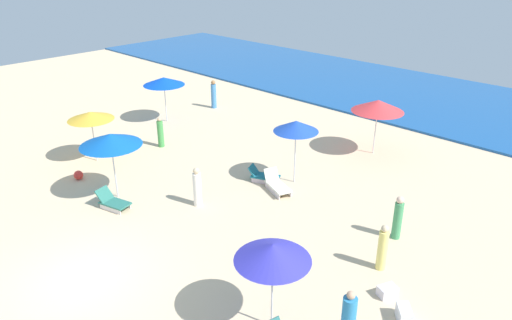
{
  "coord_description": "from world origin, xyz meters",
  "views": [
    {
      "loc": [
        11.59,
        -4.73,
        9.01
      ],
      "look_at": [
        -0.28,
        7.62,
        1.29
      ],
      "focal_mm": 33.68,
      "sensor_mm": 36.0,
      "label": 1
    }
  ],
  "objects_px": {
    "beachgoer_1": "(214,95)",
    "beach_ball_0": "(78,175)",
    "umbrella_0": "(296,126)",
    "beachgoer_3": "(398,218)",
    "lounge_chair_0_0": "(263,176)",
    "lounge_chair_0_1": "(277,185)",
    "umbrella_1": "(110,140)",
    "lounge_chair_1_0": "(113,202)",
    "beachgoer_5": "(197,188)",
    "beachgoer_0": "(383,248)",
    "umbrella_3": "(378,106)",
    "cooler_box_1": "(404,315)",
    "cooler_box_2": "(387,291)",
    "beachgoer_2": "(160,133)",
    "umbrella_4": "(164,81)",
    "umbrella_5": "(90,116)",
    "umbrella_2": "(273,252)"
  },
  "relations": [
    {
      "from": "beachgoer_0",
      "to": "lounge_chair_0_0",
      "type": "bearing_deg",
      "value": -88.5
    },
    {
      "from": "beachgoer_5",
      "to": "beach_ball_0",
      "type": "distance_m",
      "value": 5.7
    },
    {
      "from": "lounge_chair_1_0",
      "to": "cooler_box_1",
      "type": "xyz_separation_m",
      "value": [
        10.73,
        2.1,
        -0.04
      ]
    },
    {
      "from": "umbrella_2",
      "to": "beachgoer_1",
      "type": "xyz_separation_m",
      "value": [
        -14.65,
        11.01,
        -1.46
      ]
    },
    {
      "from": "umbrella_5",
      "to": "beachgoer_5",
      "type": "xyz_separation_m",
      "value": [
        6.48,
        0.57,
        -1.41
      ]
    },
    {
      "from": "cooler_box_1",
      "to": "lounge_chair_0_1",
      "type": "bearing_deg",
      "value": 25.59
    },
    {
      "from": "cooler_box_2",
      "to": "beachgoer_0",
      "type": "bearing_deg",
      "value": -117.74
    },
    {
      "from": "umbrella_2",
      "to": "umbrella_5",
      "type": "relative_size",
      "value": 1.07
    },
    {
      "from": "umbrella_5",
      "to": "beachgoer_2",
      "type": "height_order",
      "value": "umbrella_5"
    },
    {
      "from": "cooler_box_2",
      "to": "beachgoer_3",
      "type": "bearing_deg",
      "value": -131.99
    },
    {
      "from": "lounge_chair_0_0",
      "to": "lounge_chair_0_1",
      "type": "bearing_deg",
      "value": -127.6
    },
    {
      "from": "lounge_chair_0_0",
      "to": "cooler_box_1",
      "type": "xyz_separation_m",
      "value": [
        8.2,
        -3.4,
        -0.03
      ]
    },
    {
      "from": "umbrella_0",
      "to": "beachgoer_5",
      "type": "xyz_separation_m",
      "value": [
        -1.37,
        -4.01,
        -1.72
      ]
    },
    {
      "from": "umbrella_0",
      "to": "lounge_chair_0_1",
      "type": "distance_m",
      "value": 2.45
    },
    {
      "from": "cooler_box_1",
      "to": "umbrella_5",
      "type": "bearing_deg",
      "value": 50.42
    },
    {
      "from": "lounge_chair_0_1",
      "to": "beachgoer_3",
      "type": "relative_size",
      "value": 1.0
    },
    {
      "from": "umbrella_2",
      "to": "umbrella_3",
      "type": "distance_m",
      "value": 12.35
    },
    {
      "from": "umbrella_1",
      "to": "beachgoer_0",
      "type": "distance_m",
      "value": 10.38
    },
    {
      "from": "beachgoer_1",
      "to": "beach_ball_0",
      "type": "distance_m",
      "value": 10.83
    },
    {
      "from": "lounge_chair_0_1",
      "to": "beachgoer_5",
      "type": "xyz_separation_m",
      "value": [
        -1.39,
        -2.91,
        0.47
      ]
    },
    {
      "from": "lounge_chair_1_0",
      "to": "beachgoer_0",
      "type": "relative_size",
      "value": 0.9
    },
    {
      "from": "umbrella_5",
      "to": "umbrella_4",
      "type": "bearing_deg",
      "value": 110.68
    },
    {
      "from": "beachgoer_2",
      "to": "cooler_box_1",
      "type": "bearing_deg",
      "value": -69.38
    },
    {
      "from": "umbrella_4",
      "to": "umbrella_5",
      "type": "distance_m",
      "value": 5.81
    },
    {
      "from": "umbrella_2",
      "to": "beachgoer_3",
      "type": "height_order",
      "value": "umbrella_2"
    },
    {
      "from": "lounge_chair_0_1",
      "to": "umbrella_3",
      "type": "bearing_deg",
      "value": 14.56
    },
    {
      "from": "umbrella_3",
      "to": "umbrella_4",
      "type": "relative_size",
      "value": 1.04
    },
    {
      "from": "umbrella_0",
      "to": "beachgoer_3",
      "type": "relative_size",
      "value": 1.71
    },
    {
      "from": "umbrella_4",
      "to": "cooler_box_1",
      "type": "height_order",
      "value": "umbrella_4"
    },
    {
      "from": "umbrella_1",
      "to": "lounge_chair_1_0",
      "type": "bearing_deg",
      "value": -41.94
    },
    {
      "from": "beachgoer_1",
      "to": "cooler_box_2",
      "type": "height_order",
      "value": "beachgoer_1"
    },
    {
      "from": "lounge_chair_1_0",
      "to": "umbrella_4",
      "type": "relative_size",
      "value": 0.55
    },
    {
      "from": "lounge_chair_1_0",
      "to": "cooler_box_2",
      "type": "relative_size",
      "value": 2.65
    },
    {
      "from": "lounge_chair_0_1",
      "to": "umbrella_2",
      "type": "xyz_separation_m",
      "value": [
        4.83,
        -5.65,
        2.0
      ]
    },
    {
      "from": "beachgoer_3",
      "to": "cooler_box_2",
      "type": "xyz_separation_m",
      "value": [
        1.3,
        -2.8,
        -0.6
      ]
    },
    {
      "from": "umbrella_1",
      "to": "cooler_box_1",
      "type": "distance_m",
      "value": 11.69
    },
    {
      "from": "beachgoer_0",
      "to": "beachgoer_5",
      "type": "xyz_separation_m",
      "value": [
        -7.0,
        -1.34,
        0.01
      ]
    },
    {
      "from": "umbrella_2",
      "to": "umbrella_5",
      "type": "bearing_deg",
      "value": 170.31
    },
    {
      "from": "umbrella_4",
      "to": "beachgoer_2",
      "type": "xyz_separation_m",
      "value": [
        2.8,
        -2.4,
        -1.57
      ]
    },
    {
      "from": "umbrella_3",
      "to": "beach_ball_0",
      "type": "distance_m",
      "value": 13.42
    },
    {
      "from": "umbrella_0",
      "to": "umbrella_2",
      "type": "distance_m",
      "value": 8.32
    },
    {
      "from": "umbrella_1",
      "to": "beachgoer_2",
      "type": "distance_m",
      "value": 5.42
    },
    {
      "from": "umbrella_0",
      "to": "beach_ball_0",
      "type": "bearing_deg",
      "value": -137.62
    },
    {
      "from": "umbrella_3",
      "to": "beachgoer_1",
      "type": "height_order",
      "value": "umbrella_3"
    },
    {
      "from": "umbrella_0",
      "to": "lounge_chair_0_1",
      "type": "bearing_deg",
      "value": -89.0
    },
    {
      "from": "beachgoer_1",
      "to": "lounge_chair_1_0",
      "type": "bearing_deg",
      "value": 106.8
    },
    {
      "from": "lounge_chair_0_0",
      "to": "beachgoer_2",
      "type": "relative_size",
      "value": 0.93
    },
    {
      "from": "lounge_chair_0_0",
      "to": "umbrella_3",
      "type": "bearing_deg",
      "value": -40.12
    },
    {
      "from": "beachgoer_2",
      "to": "beachgoer_5",
      "type": "bearing_deg",
      "value": -82.0
    },
    {
      "from": "umbrella_0",
      "to": "umbrella_1",
      "type": "relative_size",
      "value": 1.02
    }
  ]
}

